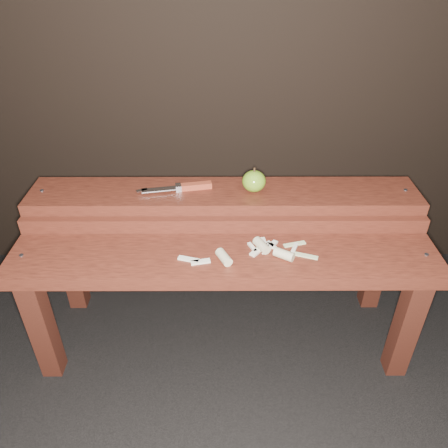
{
  "coord_description": "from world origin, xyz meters",
  "views": [
    {
      "loc": [
        -0.0,
        -1.0,
        1.17
      ],
      "look_at": [
        0.0,
        0.06,
        0.45
      ],
      "focal_mm": 35.0,
      "sensor_mm": 36.0,
      "label": 1
    }
  ],
  "objects_px": {
    "bench_rear_tier": "(224,215)",
    "apple": "(254,181)",
    "bench_front_tier": "(224,276)",
    "knife": "(187,187)"
  },
  "relations": [
    {
      "from": "knife",
      "to": "bench_rear_tier",
      "type": "bearing_deg",
      "value": -5.45
    },
    {
      "from": "bench_front_tier",
      "to": "apple",
      "type": "distance_m",
      "value": 0.31
    },
    {
      "from": "apple",
      "to": "knife",
      "type": "bearing_deg",
      "value": 178.17
    },
    {
      "from": "bench_rear_tier",
      "to": "knife",
      "type": "distance_m",
      "value": 0.15
    },
    {
      "from": "bench_front_tier",
      "to": "knife",
      "type": "xyz_separation_m",
      "value": [
        -0.11,
        0.24,
        0.16
      ]
    },
    {
      "from": "bench_front_tier",
      "to": "bench_rear_tier",
      "type": "height_order",
      "value": "bench_rear_tier"
    },
    {
      "from": "bench_front_tier",
      "to": "knife",
      "type": "relative_size",
      "value": 5.17
    },
    {
      "from": "bench_rear_tier",
      "to": "apple",
      "type": "distance_m",
      "value": 0.15
    },
    {
      "from": "bench_front_tier",
      "to": "apple",
      "type": "relative_size",
      "value": 15.51
    },
    {
      "from": "bench_rear_tier",
      "to": "knife",
      "type": "xyz_separation_m",
      "value": [
        -0.11,
        0.01,
        0.1
      ]
    }
  ]
}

